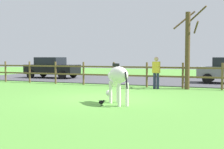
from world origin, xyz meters
TOP-DOWN VIEW (x-y plane):
  - ground_plane at (0.00, 0.00)m, footprint 60.00×60.00m
  - parking_asphalt at (0.00, 9.30)m, footprint 28.00×7.40m
  - paddock_fence at (-0.44, 5.00)m, footprint 21.24×0.11m
  - bare_tree at (2.73, 4.72)m, footprint 1.70×1.20m
  - zebra at (1.20, -1.19)m, footprint 1.46×1.54m
  - crow_on_grass at (0.83, -1.73)m, footprint 0.21×0.10m
  - parked_car_black at (-7.93, 8.71)m, footprint 4.03×1.94m
  - visitor_near_fence at (1.21, 4.30)m, footprint 0.39×0.27m

SIDE VIEW (x-z plane):
  - ground_plane at x=0.00m, z-range 0.00..0.00m
  - parking_asphalt at x=0.00m, z-range 0.00..0.05m
  - crow_on_grass at x=0.83m, z-range 0.02..0.23m
  - paddock_fence at x=-0.44m, z-range 0.09..1.43m
  - parked_car_black at x=-7.93m, z-range 0.06..1.62m
  - visitor_near_fence at x=1.21m, z-range 0.09..1.73m
  - zebra at x=1.20m, z-range 0.22..1.63m
  - bare_tree at x=2.73m, z-range 0.02..4.19m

